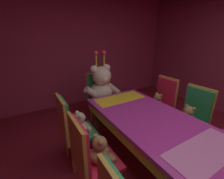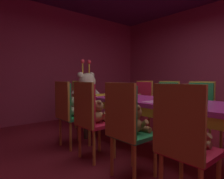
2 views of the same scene
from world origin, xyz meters
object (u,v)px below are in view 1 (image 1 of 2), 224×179
king_teddy_bear (102,87)px  chair_left_3 (86,155)px  teddy_left_4 (81,123)px  teddy_left_3 (100,151)px  chair_left_4 (70,125)px  teddy_right_3 (188,117)px  throne_chair (98,92)px  banquet_table (204,159)px  teddy_right_4 (157,102)px  chair_right_3 (194,113)px  chair_right_4 (163,99)px

king_teddy_bear → chair_left_3: bearing=-32.8°
teddy_left_4 → king_teddy_bear: (0.68, 0.71, 0.18)m
chair_left_3 → teddy_left_3: size_ratio=3.16×
chair_left_4 → teddy_right_3: bearing=-21.9°
chair_left_3 → throne_chair: bearing=60.4°
chair_left_3 → teddy_left_3: bearing=0.0°
banquet_table → teddy_right_4: size_ratio=10.61×
banquet_table → teddy_left_3: teddy_left_3 is taller
chair_left_3 → teddy_left_3: 0.14m
chair_left_4 → chair_right_3: size_ratio=1.00×
teddy_right_4 → throne_chair: size_ratio=0.29×
chair_right_3 → chair_right_4: (0.02, 0.59, 0.00)m
teddy_right_3 → chair_left_4: bearing=-21.9°
king_teddy_bear → teddy_right_3: bearing=27.1°
throne_chair → teddy_left_3: bearing=-25.1°
chair_right_4 → teddy_right_4: size_ratio=3.40×
chair_left_3 → teddy_left_4: bearing=75.7°
chair_right_3 → chair_right_4: bearing=-91.8°
teddy_right_3 → throne_chair: size_ratio=0.31×
chair_right_3 → teddy_right_4: (-0.12, 0.59, -0.02)m
teddy_left_4 → throne_chair: 1.12m
chair_left_4 → teddy_right_4: chair_left_4 is taller
teddy_left_3 → throne_chair: (0.69, 1.47, 0.01)m
teddy_left_4 → teddy_right_4: size_ratio=1.04×
teddy_right_4 → chair_left_4: bearing=-0.6°
banquet_table → chair_left_3: 1.04m
teddy_right_4 → throne_chair: 1.14m
chair_left_4 → teddy_right_3: chair_left_4 is taller
teddy_right_4 → teddy_left_3: bearing=22.2°
teddy_right_4 → king_teddy_bear: 1.02m
teddy_right_4 → banquet_table: bearing=59.5°
chair_right_4 → teddy_right_4: chair_right_4 is taller
chair_left_4 → chair_right_4: 1.66m
banquet_table → king_teddy_bear: size_ratio=3.21×
chair_right_4 → teddy_right_4: bearing=0.0°
banquet_table → teddy_left_3: (-0.69, 0.62, -0.07)m
teddy_right_3 → chair_right_3: bearing=180.0°
chair_left_3 → chair_right_4: 1.76m
teddy_right_4 → chair_left_3: bearing=20.2°
teddy_left_3 → teddy_left_4: teddy_left_3 is taller
chair_left_3 → chair_right_4: (1.67, 0.56, 0.00)m
teddy_left_3 → chair_left_4: 0.60m
teddy_left_4 → chair_right_4: bearing=-0.6°
chair_right_4 → throne_chair: size_ratio=1.00×
teddy_right_3 → teddy_right_4: 0.59m
teddy_right_3 → king_teddy_bear: king_teddy_bear is taller
banquet_table → chair_left_3: (-0.83, 0.62, -0.06)m
chair_right_3 → chair_right_4: 0.59m
chair_right_3 → banquet_table: bearing=35.8°
chair_right_3 → throne_chair: size_ratio=1.00×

